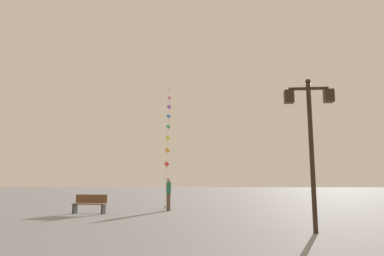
% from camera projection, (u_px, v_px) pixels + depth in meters
% --- Properties ---
extents(ground_plane, '(160.00, 160.00, 0.00)m').
position_uv_depth(ground_plane, '(221.00, 206.00, 22.02)').
color(ground_plane, gray).
extents(twin_lantern_lamp_post, '(1.49, 0.28, 4.68)m').
position_uv_depth(twin_lantern_lamp_post, '(310.00, 124.00, 10.73)').
color(twin_lantern_lamp_post, black).
rests_on(twin_lantern_lamp_post, ground_plane).
extents(kite_train, '(1.51, 9.59, 9.70)m').
position_uv_depth(kite_train, '(168.00, 130.00, 25.81)').
color(kite_train, brown).
rests_on(kite_train, ground_plane).
extents(kite_flyer, '(0.30, 0.62, 1.71)m').
position_uv_depth(kite_flyer, '(169.00, 193.00, 18.46)').
color(kite_flyer, brown).
rests_on(kite_flyer, ground_plane).
extents(park_bench, '(1.63, 0.56, 0.89)m').
position_uv_depth(park_bench, '(90.00, 204.00, 16.64)').
color(park_bench, brown).
rests_on(park_bench, ground_plane).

